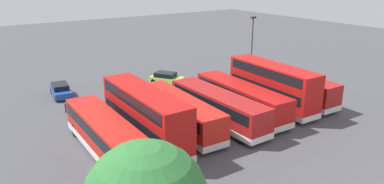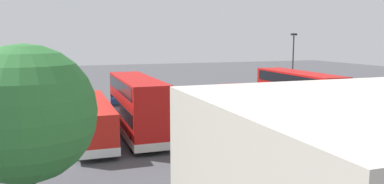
% 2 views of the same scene
% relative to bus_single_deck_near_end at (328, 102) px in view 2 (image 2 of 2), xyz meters
% --- Properties ---
extents(ground_plane, '(140.00, 140.00, 0.00)m').
position_rel_bus_single_deck_near_end_xyz_m(ground_plane, '(10.56, -10.41, -1.62)').
color(ground_plane, '#47474C').
extents(bus_single_deck_near_end, '(2.81, 10.51, 2.95)m').
position_rel_bus_single_deck_near_end_xyz_m(bus_single_deck_near_end, '(0.00, 0.00, 0.00)').
color(bus_single_deck_near_end, '#A51919').
rests_on(bus_single_deck_near_end, ground).
extents(bus_double_decker_second, '(2.92, 10.80, 4.55)m').
position_rel_bus_single_deck_near_end_xyz_m(bus_double_decker_second, '(3.37, 0.08, 0.83)').
color(bus_double_decker_second, '#B71411').
rests_on(bus_double_decker_second, ground).
extents(bus_single_deck_third, '(2.98, 11.95, 2.95)m').
position_rel_bus_single_deck_near_end_xyz_m(bus_single_deck_third, '(7.11, -0.42, 0.00)').
color(bus_single_deck_third, '#B71411').
rests_on(bus_single_deck_third, ground).
extents(bus_single_deck_fourth, '(2.78, 11.73, 2.95)m').
position_rel_bus_single_deck_near_end_xyz_m(bus_single_deck_fourth, '(10.51, 0.21, 0.00)').
color(bus_single_deck_fourth, '#A51919').
rests_on(bus_single_deck_fourth, ground).
extents(bus_single_deck_fifth, '(3.03, 11.52, 2.95)m').
position_rel_bus_single_deck_near_end_xyz_m(bus_single_deck_fifth, '(14.13, -0.66, 0.00)').
color(bus_single_deck_fifth, red).
rests_on(bus_single_deck_fifth, ground).
extents(bus_double_decker_sixth, '(2.68, 11.17, 4.55)m').
position_rel_bus_single_deck_near_end_xyz_m(bus_double_decker_sixth, '(17.90, 0.09, 0.83)').
color(bus_double_decker_sixth, '#B71411').
rests_on(bus_double_decker_sixth, ground).
extents(bus_single_deck_seventh, '(2.76, 11.74, 2.95)m').
position_rel_bus_single_deck_near_end_xyz_m(bus_single_deck_seventh, '(21.32, 0.02, 0.00)').
color(bus_single_deck_seventh, red).
rests_on(bus_single_deck_seventh, ground).
extents(car_hatchback_silver, '(3.78, 4.48, 1.43)m').
position_rel_bus_single_deck_near_end_xyz_m(car_hatchback_silver, '(8.11, -13.30, -0.92)').
color(car_hatchback_silver, '#A5D14C').
rests_on(car_hatchback_silver, ground).
extents(car_small_green, '(2.19, 4.26, 1.43)m').
position_rel_bus_single_deck_near_end_xyz_m(car_small_green, '(20.47, -15.79, -0.92)').
color(car_small_green, '#1E479E').
rests_on(car_small_green, ground).
extents(lamp_post_tall, '(0.70, 0.30, 8.06)m').
position_rel_bus_single_deck_near_end_xyz_m(lamp_post_tall, '(-2.43, -9.28, 3.09)').
color(lamp_post_tall, '#38383D').
rests_on(lamp_post_tall, ground).
extents(waste_bin_yellow, '(0.60, 0.60, 0.95)m').
position_rel_bus_single_deck_near_end_xyz_m(waste_bin_yellow, '(21.25, -10.49, -1.15)').
color(waste_bin_yellow, '#333338').
rests_on(waste_bin_yellow, ground).
extents(tree_midleft, '(5.12, 5.12, 7.36)m').
position_rel_bus_single_deck_near_end_xyz_m(tree_midleft, '(24.73, 13.72, 3.17)').
color(tree_midleft, '#4C3823').
rests_on(tree_midleft, ground).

